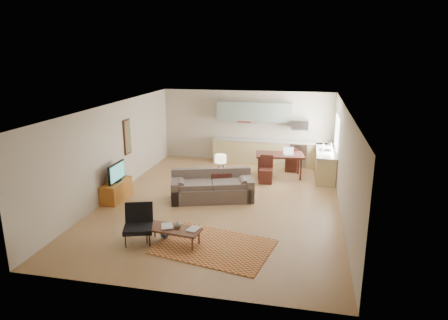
% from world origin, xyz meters
% --- Properties ---
extents(room, '(9.00, 9.00, 9.00)m').
position_xyz_m(room, '(0.00, 0.00, 1.35)').
color(room, olive).
rests_on(room, ground).
extents(kitchen_counter_back, '(4.26, 0.64, 0.92)m').
position_xyz_m(kitchen_counter_back, '(0.90, 4.18, 0.46)').
color(kitchen_counter_back, tan).
rests_on(kitchen_counter_back, ground).
extents(kitchen_counter_right, '(0.64, 2.26, 0.92)m').
position_xyz_m(kitchen_counter_right, '(2.93, 3.00, 0.46)').
color(kitchen_counter_right, tan).
rests_on(kitchen_counter_right, ground).
extents(kitchen_range, '(0.62, 0.62, 0.90)m').
position_xyz_m(kitchen_range, '(2.00, 4.18, 0.45)').
color(kitchen_range, '#A5A8AD').
rests_on(kitchen_range, ground).
extents(kitchen_microwave, '(0.62, 0.40, 0.35)m').
position_xyz_m(kitchen_microwave, '(2.00, 4.20, 1.55)').
color(kitchen_microwave, '#A5A8AD').
rests_on(kitchen_microwave, room).
extents(upper_cabinets, '(2.80, 0.34, 0.70)m').
position_xyz_m(upper_cabinets, '(0.30, 4.33, 1.95)').
color(upper_cabinets, gray).
rests_on(upper_cabinets, room).
extents(window_right, '(0.02, 1.40, 1.05)m').
position_xyz_m(window_right, '(3.23, 3.00, 1.55)').
color(window_right, white).
rests_on(window_right, room).
extents(wall_art_left, '(0.06, 0.42, 1.10)m').
position_xyz_m(wall_art_left, '(-3.21, 0.90, 1.55)').
color(wall_art_left, olive).
rests_on(wall_art_left, room).
extents(triptych, '(1.70, 0.04, 0.50)m').
position_xyz_m(triptych, '(-0.10, 4.47, 1.75)').
color(triptych, beige).
rests_on(triptych, room).
extents(rug, '(2.74, 2.15, 0.02)m').
position_xyz_m(rug, '(0.40, -2.68, 0.01)').
color(rug, '#953715').
rests_on(rug, floor).
extents(sofa, '(2.62, 1.73, 0.84)m').
position_xyz_m(sofa, '(-0.31, 0.11, 0.42)').
color(sofa, brown).
rests_on(sofa, floor).
extents(coffee_table, '(1.32, 0.67, 0.38)m').
position_xyz_m(coffee_table, '(-0.52, -2.72, 0.19)').
color(coffee_table, '#512E1F').
rests_on(coffee_table, floor).
extents(book_a, '(0.47, 0.50, 0.03)m').
position_xyz_m(book_a, '(-0.78, -2.73, 0.39)').
color(book_a, '#93090C').
rests_on(book_a, coffee_table).
extents(book_b, '(0.38, 0.43, 0.02)m').
position_xyz_m(book_b, '(-0.16, -2.67, 0.39)').
color(book_b, navy).
rests_on(book_b, coffee_table).
extents(vase, '(0.22, 0.22, 0.17)m').
position_xyz_m(vase, '(-0.42, -2.68, 0.46)').
color(vase, black).
rests_on(vase, coffee_table).
extents(armchair, '(0.91, 0.91, 0.83)m').
position_xyz_m(armchair, '(-1.31, -2.78, 0.42)').
color(armchair, black).
rests_on(armchair, floor).
extents(tv_credenza, '(0.46, 1.18, 0.55)m').
position_xyz_m(tv_credenza, '(-3.00, -0.45, 0.27)').
color(tv_credenza, '#925018').
rests_on(tv_credenza, floor).
extents(tv, '(0.09, 0.91, 0.55)m').
position_xyz_m(tv, '(-2.96, -0.45, 0.82)').
color(tv, black).
rests_on(tv, tv_credenza).
extents(console_table, '(0.70, 0.60, 0.69)m').
position_xyz_m(console_table, '(-0.16, 0.58, 0.34)').
color(console_table, '#371712').
rests_on(console_table, floor).
extents(table_lamp, '(0.44, 0.44, 0.55)m').
position_xyz_m(table_lamp, '(-0.16, 0.58, 0.96)').
color(table_lamp, beige).
rests_on(table_lamp, console_table).
extents(dining_table, '(1.68, 1.12, 0.80)m').
position_xyz_m(dining_table, '(1.41, 2.69, 0.40)').
color(dining_table, '#371712').
rests_on(dining_table, floor).
extents(dining_chair_near, '(0.44, 0.46, 0.89)m').
position_xyz_m(dining_chair_near, '(1.04, 1.95, 0.44)').
color(dining_chair_near, '#371712').
rests_on(dining_chair_near, floor).
extents(dining_chair_far, '(0.43, 0.45, 0.88)m').
position_xyz_m(dining_chair_far, '(1.78, 3.43, 0.44)').
color(dining_chair_far, '#371712').
rests_on(dining_chair_far, floor).
extents(laptop, '(0.38, 0.32, 0.25)m').
position_xyz_m(laptop, '(1.72, 2.58, 0.92)').
color(laptop, '#A5A8AD').
rests_on(laptop, dining_table).
extents(soap_bottle, '(0.09, 0.09, 0.19)m').
position_xyz_m(soap_bottle, '(2.83, 3.30, 1.02)').
color(soap_bottle, beige).
rests_on(soap_bottle, kitchen_counter_right).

